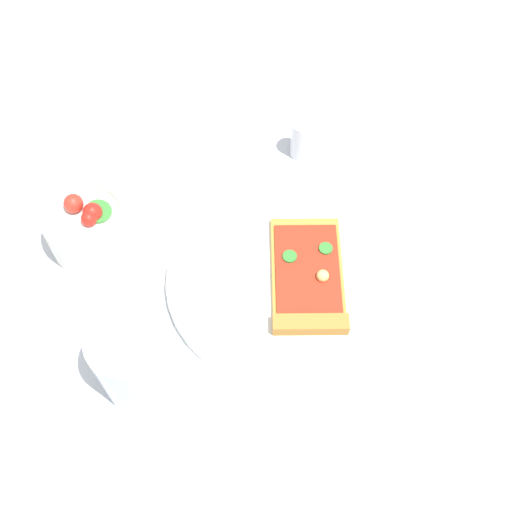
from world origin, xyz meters
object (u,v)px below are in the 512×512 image
pizza_slice_main (308,282)px  paper_napkin (469,309)px  salad_bowl (88,227)px  pepper_shaker (302,136)px  soda_glass (134,362)px  plate (271,279)px

pizza_slice_main → paper_napkin: bearing=-58.4°
pizza_slice_main → salad_bowl: bearing=115.2°
pizza_slice_main → pepper_shaker: pepper_shaker is taller
soda_glass → paper_napkin: (0.32, -0.24, -0.05)m
plate → salad_bowl: 0.24m
pizza_slice_main → plate: bearing=114.7°
salad_bowl → soda_glass: soda_glass is taller
pizza_slice_main → pepper_shaker: size_ratio=2.42×
salad_bowl → plate: bearing=-64.6°
plate → paper_napkin: 0.24m
salad_bowl → pepper_shaker: (0.29, -0.12, 0.00)m
salad_bowl → paper_napkin: salad_bowl is taller
plate → pizza_slice_main: 0.05m
pepper_shaker → pizza_slice_main: bearing=-140.3°
paper_napkin → pepper_shaker: (0.06, 0.31, 0.03)m
plate → paper_napkin: bearing=-59.7°
salad_bowl → paper_napkin: (0.22, -0.42, -0.03)m
plate → soda_glass: bearing=170.1°
soda_glass → pepper_shaker: bearing=9.4°
paper_napkin → pepper_shaker: size_ratio=2.18×
plate → soda_glass: size_ratio=2.26×
pizza_slice_main → salad_bowl: size_ratio=1.70×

